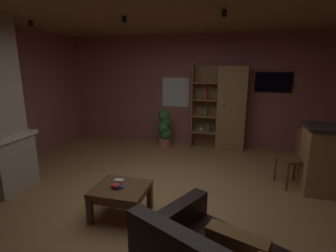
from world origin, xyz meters
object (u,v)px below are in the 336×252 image
object	(u,v)px
dining_chair	(298,155)
potted_floor_plant	(165,128)
table_book_1	(116,186)
coffee_table	(121,193)
table_book_0	(120,187)
wall_mounted_tv	(273,82)
bookshelf_cabinet	(228,109)
table_book_2	(119,180)

from	to	relation	value
dining_chair	potted_floor_plant	size ratio (longest dim) A/B	0.99
table_book_1	dining_chair	size ratio (longest dim) A/B	0.12
coffee_table	table_book_0	size ratio (longest dim) A/B	6.13
wall_mounted_tv	dining_chair	bearing A→B (deg)	-82.48
bookshelf_cabinet	dining_chair	distance (m)	2.09
table_book_0	wall_mounted_tv	world-z (taller)	wall_mounted_tv
bookshelf_cabinet	table_book_2	size ratio (longest dim) A/B	16.85
table_book_2	wall_mounted_tv	bearing A→B (deg)	57.00
table_book_2	dining_chair	xyz separation A→B (m)	(2.45, 1.54, 0.05)
table_book_0	dining_chair	xyz separation A→B (m)	(2.41, 1.61, 0.10)
table_book_2	potted_floor_plant	bearing A→B (deg)	93.98
coffee_table	table_book_1	size ratio (longest dim) A/B	6.45
table_book_2	dining_chair	bearing A→B (deg)	32.07
table_book_2	potted_floor_plant	distance (m)	2.97
table_book_0	coffee_table	bearing A→B (deg)	75.87
table_book_2	dining_chair	distance (m)	2.89
table_book_1	dining_chair	bearing A→B (deg)	33.81
potted_floor_plant	wall_mounted_tv	world-z (taller)	wall_mounted_tv
table_book_0	table_book_1	xyz separation A→B (m)	(-0.04, -0.03, 0.03)
bookshelf_cabinet	potted_floor_plant	xyz separation A→B (m)	(-1.45, -0.23, -0.49)
dining_chair	wall_mounted_tv	world-z (taller)	wall_mounted_tv
potted_floor_plant	wall_mounted_tv	bearing A→B (deg)	10.26
bookshelf_cabinet	coffee_table	xyz separation A→B (m)	(-1.20, -3.24, -0.62)
table_book_2	potted_floor_plant	world-z (taller)	potted_floor_plant
coffee_table	dining_chair	world-z (taller)	dining_chair
table_book_1	dining_chair	world-z (taller)	dining_chair
table_book_0	table_book_2	xyz separation A→B (m)	(-0.04, 0.07, 0.05)
bookshelf_cabinet	potted_floor_plant	bearing A→B (deg)	-171.16
bookshelf_cabinet	wall_mounted_tv	size ratio (longest dim) A/B	2.45
table_book_2	table_book_0	bearing A→B (deg)	-60.44
coffee_table	table_book_2	distance (m)	0.16
table_book_0	wall_mounted_tv	xyz separation A→B (m)	(2.17, 3.46, 1.14)
dining_chair	table_book_0	bearing A→B (deg)	-146.34
bookshelf_cabinet	table_book_2	xyz separation A→B (m)	(-1.25, -3.18, -0.48)
coffee_table	bookshelf_cabinet	bearing A→B (deg)	69.62
coffee_table	table_book_2	bearing A→B (deg)	130.87
table_book_1	table_book_0	bearing A→B (deg)	42.82
coffee_table	table_book_2	size ratio (longest dim) A/B	5.97
table_book_1	table_book_2	world-z (taller)	table_book_2
table_book_0	potted_floor_plant	size ratio (longest dim) A/B	0.12
coffee_table	table_book_2	world-z (taller)	table_book_2
table_book_2	wall_mounted_tv	distance (m)	4.19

